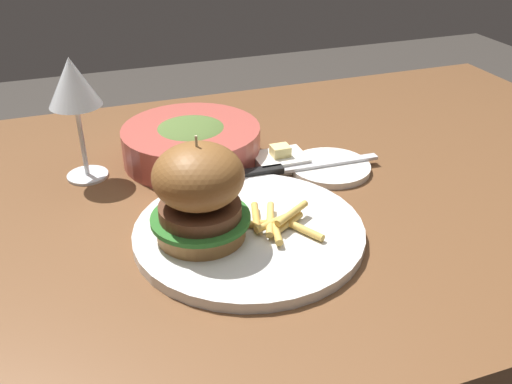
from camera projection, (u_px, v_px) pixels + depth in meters
The scene contains 9 objects.
dining_table at pixel (206, 248), 0.84m from camera, with size 1.50×0.79×0.74m.
main_plate at pixel (249, 232), 0.71m from camera, with size 0.29×0.29×0.01m, color white.
burger_sandwich at pixel (199, 193), 0.66m from camera, with size 0.12×0.12×0.13m.
fries_pile at pixel (278, 222), 0.70m from camera, with size 0.09×0.10×0.02m.
wine_glass at pixel (73, 86), 0.78m from camera, with size 0.07×0.07×0.18m.
bread_plate at pixel (330, 167), 0.86m from camera, with size 0.12×0.12×0.01m, color white.
table_knife at pixel (299, 167), 0.84m from camera, with size 0.21×0.02×0.01m.
butter_dish at pixel (280, 160), 0.87m from camera, with size 0.08×0.06×0.04m.
soup_bowl at pixel (192, 142), 0.88m from camera, with size 0.21×0.21×0.06m.
Camera 1 is at (-0.16, -0.67, 1.14)m, focal length 40.00 mm.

